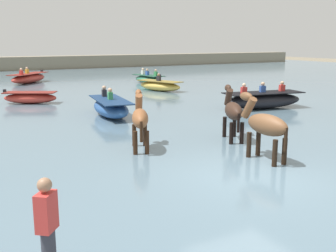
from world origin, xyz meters
TOP-DOWN VIEW (x-y plane):
  - ground_plane at (0.00, 0.00)m, footprint 120.00×120.00m
  - water_surface at (0.00, 10.00)m, footprint 90.00×90.00m
  - horse_lead_chestnut at (-1.27, 3.43)m, footprint 1.00×1.76m
  - horse_trailing_bay at (1.13, 0.80)m, footprint 0.50×1.84m
  - horse_flank_dark_bay at (1.83, 3.04)m, footprint 1.05×1.76m
  - boat_far_offshore at (-0.31, 24.93)m, footprint 3.64×3.74m
  - boat_mid_channel at (-0.03, 8.93)m, footprint 1.72×3.64m
  - boat_near_port at (7.03, 7.30)m, footprint 4.14×1.96m
  - boat_distant_west at (6.03, 15.77)m, footprint 2.14×3.40m
  - boat_far_inshore at (-2.27, 14.33)m, footprint 2.81×2.15m
  - boat_mid_outer at (7.44, 20.19)m, footprint 1.48×3.14m
  - person_onlooker_right at (-5.21, -1.87)m, footprint 0.36×0.37m
  - far_shoreline at (0.00, 39.83)m, footprint 80.00×2.40m

SIDE VIEW (x-z plane):
  - ground_plane at x=0.00m, z-range 0.00..0.00m
  - water_surface at x=0.00m, z-range 0.00..0.25m
  - boat_far_inshore at x=-2.27m, z-range 0.18..0.90m
  - boat_distant_west at x=6.03m, z-range 0.02..1.14m
  - boat_mid_outer at x=7.44m, z-range 0.03..1.14m
  - boat_far_offshore at x=-0.31m, z-range 0.02..1.22m
  - boat_mid_channel at x=-0.03m, z-range 0.02..1.22m
  - boat_near_port at x=7.03m, z-range 0.02..1.26m
  - far_shoreline at x=0.00m, z-range 0.00..1.69m
  - person_onlooker_right at x=-5.21m, z-range 0.05..1.68m
  - horse_lead_chestnut at x=-1.27m, z-range 0.18..2.12m
  - horse_flank_dark_bay at x=1.83m, z-range 0.18..2.14m
  - horse_trailing_bay at x=1.13m, z-range 0.18..2.19m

